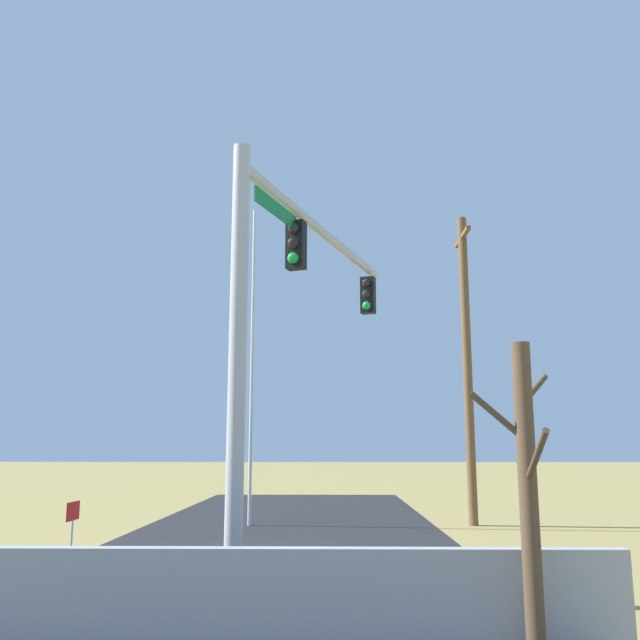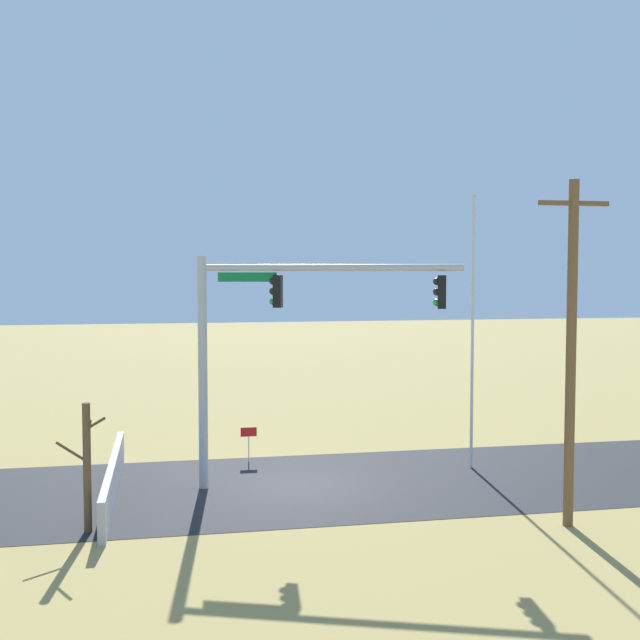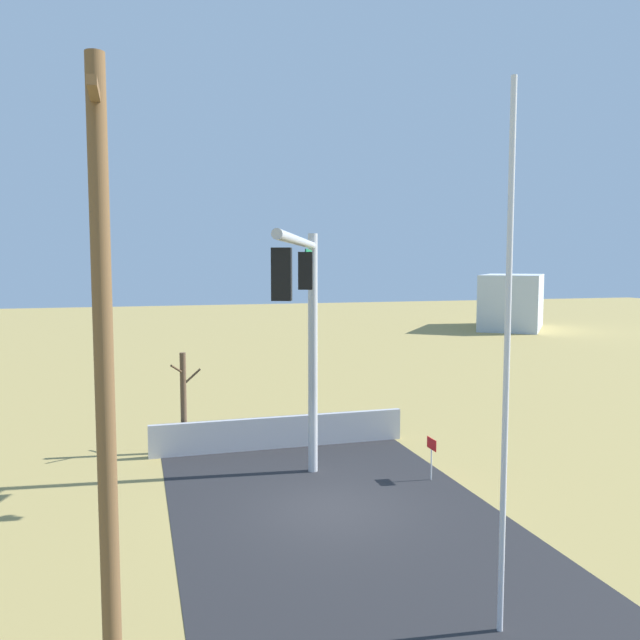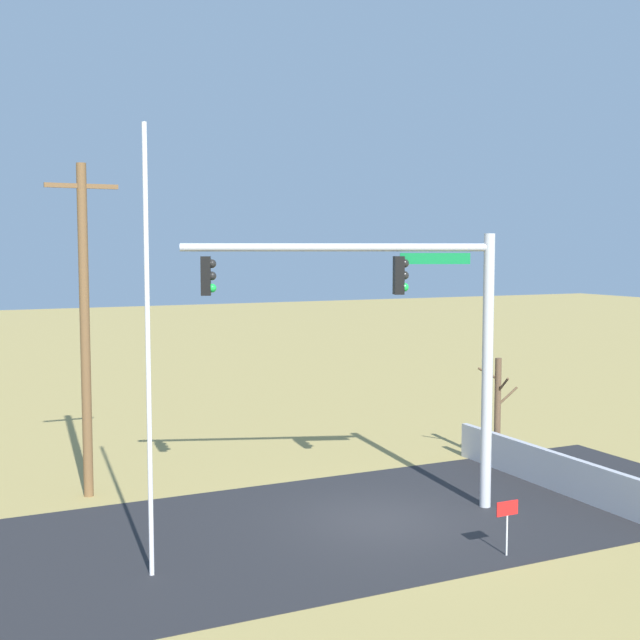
{
  "view_description": "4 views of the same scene",
  "coord_description": "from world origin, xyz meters",
  "px_view_note": "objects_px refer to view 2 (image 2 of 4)",
  "views": [
    {
      "loc": [
        13.46,
        1.15,
        2.19
      ],
      "look_at": [
        -0.94,
        0.91,
        4.85
      ],
      "focal_mm": 38.17,
      "sensor_mm": 36.0,
      "label": 1
    },
    {
      "loc": [
        4.0,
        23.63,
        6.58
      ],
      "look_at": [
        -0.31,
        1.55,
        5.22
      ],
      "focal_mm": 44.33,
      "sensor_mm": 36.0,
      "label": 2
    },
    {
      "loc": [
        -15.2,
        4.67,
        6.23
      ],
      "look_at": [
        -1.07,
        0.61,
        4.92
      ],
      "focal_mm": 36.2,
      "sensor_mm": 36.0,
      "label": 3
    },
    {
      "loc": [
        -10.1,
        -17.76,
        6.68
      ],
      "look_at": [
        -0.97,
        1.47,
        4.88
      ],
      "focal_mm": 47.25,
      "sensor_mm": 36.0,
      "label": 4
    }
  ],
  "objects_px": {
    "flagpole": "(473,332)",
    "open_sign": "(249,436)",
    "signal_mast": "(270,326)",
    "utility_pole": "(571,348)",
    "bare_tree": "(87,465)"
  },
  "relations": [
    {
      "from": "flagpole",
      "to": "open_sign",
      "type": "relative_size",
      "value": 7.51
    },
    {
      "from": "utility_pole",
      "to": "bare_tree",
      "type": "relative_size",
      "value": 2.7
    },
    {
      "from": "signal_mast",
      "to": "flagpole",
      "type": "height_order",
      "value": "flagpole"
    },
    {
      "from": "signal_mast",
      "to": "utility_pole",
      "type": "height_order",
      "value": "utility_pole"
    },
    {
      "from": "signal_mast",
      "to": "bare_tree",
      "type": "relative_size",
      "value": 2.26
    },
    {
      "from": "utility_pole",
      "to": "bare_tree",
      "type": "distance_m",
      "value": 12.68
    },
    {
      "from": "flagpole",
      "to": "open_sign",
      "type": "bearing_deg",
      "value": -17.08
    },
    {
      "from": "utility_pole",
      "to": "open_sign",
      "type": "distance_m",
      "value": 11.87
    },
    {
      "from": "open_sign",
      "to": "bare_tree",
      "type": "bearing_deg",
      "value": 54.19
    },
    {
      "from": "flagpole",
      "to": "utility_pole",
      "type": "xyz_separation_m",
      "value": [
        -0.16,
        6.24,
        0.05
      ]
    },
    {
      "from": "signal_mast",
      "to": "flagpole",
      "type": "bearing_deg",
      "value": -167.7
    },
    {
      "from": "bare_tree",
      "to": "open_sign",
      "type": "xyz_separation_m",
      "value": [
        -4.77,
        -6.61,
        -0.81
      ]
    },
    {
      "from": "signal_mast",
      "to": "bare_tree",
      "type": "height_order",
      "value": "signal_mast"
    },
    {
      "from": "utility_pole",
      "to": "open_sign",
      "type": "xyz_separation_m",
      "value": [
        7.43,
        -8.47,
        -3.73
      ]
    },
    {
      "from": "flagpole",
      "to": "utility_pole",
      "type": "height_order",
      "value": "flagpole"
    }
  ]
}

